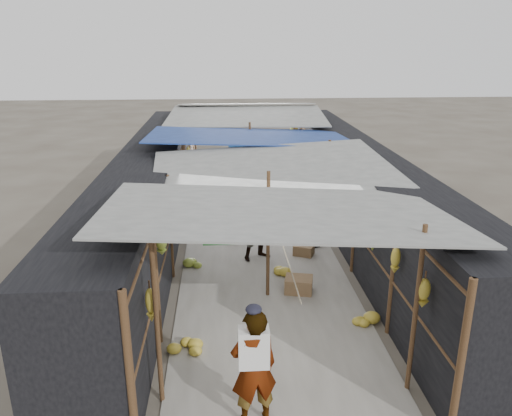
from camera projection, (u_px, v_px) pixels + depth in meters
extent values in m
plane|color=#6B6356|center=(287.00, 394.00, 7.29)|extent=(80.00, 80.00, 0.00)
cube|color=#9E998E|center=(256.00, 233.00, 13.43)|extent=(3.60, 16.00, 0.02)
cube|color=black|center=(152.00, 194.00, 12.89)|extent=(1.40, 15.00, 2.30)
cube|color=black|center=(357.00, 190.00, 13.25)|extent=(1.40, 15.00, 2.30)
cube|color=#896345|center=(304.00, 250.00, 11.98)|extent=(0.56, 0.52, 0.27)
cube|color=#896345|center=(299.00, 285.00, 10.20)|extent=(0.64, 0.55, 0.33)
cube|color=#896345|center=(227.00, 203.00, 15.53)|extent=(0.47, 0.41, 0.26)
cylinder|color=black|center=(311.00, 242.00, 12.62)|extent=(0.55, 0.55, 0.17)
imported|color=silver|center=(254.00, 368.00, 6.51)|extent=(0.69, 0.53, 1.70)
imported|color=navy|center=(261.00, 225.00, 11.59)|extent=(1.01, 0.92, 1.70)
imported|color=#534C48|center=(297.00, 178.00, 16.99)|extent=(0.58, 0.72, 0.97)
cylinder|color=brown|center=(157.00, 321.00, 6.75)|extent=(0.07, 0.07, 2.60)
cylinder|color=brown|center=(416.00, 311.00, 7.00)|extent=(0.07, 0.07, 2.60)
cylinder|color=brown|center=(268.00, 236.00, 9.71)|extent=(0.07, 0.07, 2.60)
cylinder|color=brown|center=(185.00, 193.00, 12.43)|extent=(0.07, 0.07, 2.60)
cylinder|color=brown|center=(327.00, 191.00, 12.67)|extent=(0.07, 0.07, 2.60)
cylinder|color=brown|center=(250.00, 164.00, 15.39)|extent=(0.07, 0.07, 2.60)
cylinder|color=brown|center=(196.00, 146.00, 18.11)|extent=(0.07, 0.07, 2.60)
cylinder|color=brown|center=(294.00, 145.00, 18.35)|extent=(0.07, 0.07, 2.60)
cube|color=gray|center=(281.00, 210.00, 7.44)|extent=(5.21, 3.19, 0.52)
cube|color=gray|center=(273.00, 169.00, 10.53)|extent=(5.23, 3.73, 0.50)
cube|color=navy|center=(249.00, 136.00, 13.60)|extent=(5.40, 3.60, 0.41)
cube|color=gray|center=(247.00, 115.00, 16.70)|extent=(5.37, 3.66, 0.27)
cube|color=gray|center=(246.00, 104.00, 18.94)|extent=(5.00, 1.99, 0.24)
cylinder|color=brown|center=(177.00, 160.00, 12.65)|extent=(0.06, 15.00, 0.06)
cylinder|color=brown|center=(332.00, 157.00, 12.92)|extent=(0.06, 15.00, 0.06)
cylinder|color=gray|center=(256.00, 158.00, 12.79)|extent=(0.02, 15.00, 0.02)
cube|color=#1842A1|center=(244.00, 163.00, 13.60)|extent=(0.70, 0.03, 0.60)
cube|color=maroon|center=(297.00, 179.00, 12.01)|extent=(0.50, 0.03, 0.60)
cube|color=#1A54AA|center=(280.00, 186.00, 11.56)|extent=(0.55, 0.03, 0.65)
cube|color=navy|center=(239.00, 146.00, 15.90)|extent=(0.65, 0.03, 0.60)
cube|color=#236929|center=(219.00, 227.00, 9.04)|extent=(0.60, 0.03, 0.70)
cube|color=silver|center=(263.00, 150.00, 15.10)|extent=(0.60, 0.03, 0.55)
ellipsoid|color=gold|center=(151.00, 305.00, 6.78)|extent=(0.14, 0.12, 0.52)
ellipsoid|color=olive|center=(161.00, 245.00, 8.09)|extent=(0.18, 0.15, 0.35)
ellipsoid|color=olive|center=(170.00, 228.00, 9.47)|extent=(0.16, 0.14, 0.53)
ellipsoid|color=olive|center=(175.00, 206.00, 10.58)|extent=(0.18, 0.16, 0.46)
ellipsoid|color=gold|center=(179.00, 181.00, 11.83)|extent=(0.19, 0.16, 0.41)
ellipsoid|color=gold|center=(184.00, 173.00, 13.20)|extent=(0.19, 0.16, 0.49)
ellipsoid|color=gold|center=(188.00, 156.00, 15.28)|extent=(0.14, 0.12, 0.57)
ellipsoid|color=olive|center=(191.00, 138.00, 16.58)|extent=(0.16, 0.14, 0.39)
ellipsoid|color=gold|center=(193.00, 134.00, 17.84)|extent=(0.19, 0.17, 0.53)
ellipsoid|color=olive|center=(195.00, 129.00, 19.25)|extent=(0.18, 0.15, 0.45)
ellipsoid|color=gold|center=(424.00, 293.00, 6.90)|extent=(0.18, 0.16, 0.45)
ellipsoid|color=gold|center=(395.00, 261.00, 8.00)|extent=(0.16, 0.13, 0.46)
ellipsoid|color=olive|center=(373.00, 237.00, 9.15)|extent=(0.14, 0.12, 0.57)
ellipsoid|color=olive|center=(345.00, 186.00, 11.21)|extent=(0.16, 0.13, 0.39)
ellipsoid|color=gold|center=(334.00, 177.00, 12.23)|extent=(0.19, 0.16, 0.56)
ellipsoid|color=olive|center=(321.00, 163.00, 13.84)|extent=(0.16, 0.14, 0.42)
ellipsoid|color=olive|center=(313.00, 153.00, 15.02)|extent=(0.17, 0.14, 0.57)
ellipsoid|color=olive|center=(306.00, 142.00, 16.22)|extent=(0.17, 0.15, 0.39)
ellipsoid|color=gold|center=(296.00, 130.00, 18.29)|extent=(0.15, 0.13, 0.48)
ellipsoid|color=olive|center=(292.00, 132.00, 19.30)|extent=(0.19, 0.16, 0.60)
ellipsoid|color=olive|center=(193.00, 263.00, 11.34)|extent=(0.45, 0.38, 0.22)
ellipsoid|color=gold|center=(233.00, 237.00, 12.87)|extent=(0.45, 0.39, 0.23)
ellipsoid|color=olive|center=(210.00, 201.00, 15.59)|extent=(0.61, 0.52, 0.31)
ellipsoid|color=olive|center=(296.00, 184.00, 17.37)|extent=(0.71, 0.61, 0.36)
ellipsoid|color=gold|center=(198.00, 186.00, 17.45)|extent=(0.46, 0.39, 0.23)
ellipsoid|color=olive|center=(291.00, 208.00, 14.92)|extent=(0.70, 0.59, 0.35)
ellipsoid|color=gold|center=(176.00, 342.00, 8.25)|extent=(0.68, 0.58, 0.34)
ellipsoid|color=gold|center=(277.00, 269.00, 11.02)|extent=(0.50, 0.43, 0.25)
ellipsoid|color=olive|center=(322.00, 233.00, 12.95)|extent=(0.67, 0.57, 0.33)
ellipsoid|color=gold|center=(366.00, 317.00, 9.13)|extent=(0.44, 0.38, 0.22)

